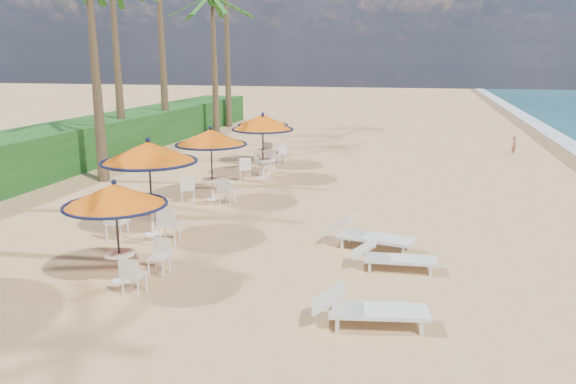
% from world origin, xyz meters
% --- Properties ---
extents(ground, '(160.00, 160.00, 0.00)m').
position_xyz_m(ground, '(0.00, 0.00, 0.00)').
color(ground, tan).
rests_on(ground, ground).
extents(scrub_hedge, '(3.00, 40.00, 1.80)m').
position_xyz_m(scrub_hedge, '(-13.50, 11.00, 0.90)').
color(scrub_hedge, '#194716').
rests_on(scrub_hedge, ground).
extents(station_0, '(2.14, 2.14, 2.23)m').
position_xyz_m(station_0, '(-4.53, -0.09, 1.70)').
color(station_0, black).
rests_on(station_0, ground).
extents(station_1, '(2.53, 2.53, 2.64)m').
position_xyz_m(station_1, '(-5.44, 3.00, 2.01)').
color(station_1, black).
rests_on(station_1, ground).
extents(station_2, '(2.37, 2.37, 2.47)m').
position_xyz_m(station_2, '(-5.25, 6.94, 1.89)').
color(station_2, black).
rests_on(station_2, ground).
extents(station_3, '(2.43, 2.54, 2.53)m').
position_xyz_m(station_3, '(-4.65, 10.86, 1.85)').
color(station_3, black).
rests_on(station_3, ground).
extents(station_4, '(2.22, 2.22, 2.32)m').
position_xyz_m(station_4, '(-5.32, 13.68, 1.69)').
color(station_4, black).
rests_on(station_4, ground).
extents(lounger_near, '(2.13, 0.98, 0.74)m').
position_xyz_m(lounger_near, '(0.67, -0.89, 0.34)').
color(lounger_near, white).
rests_on(lounger_near, ground).
extents(lounger_mid, '(1.90, 0.71, 0.67)m').
position_xyz_m(lounger_mid, '(0.93, 1.97, 0.31)').
color(lounger_mid, white).
rests_on(lounger_mid, ground).
extents(lounger_far, '(2.27, 1.10, 0.78)m').
position_xyz_m(lounger_far, '(0.25, 3.29, 0.37)').
color(lounger_far, white).
rests_on(lounger_far, ground).
extents(palm_6, '(5.00, 5.00, 8.10)m').
position_xyz_m(palm_6, '(-10.98, 22.51, 7.36)').
color(palm_6, brown).
rests_on(palm_6, ground).
extents(person, '(0.26, 0.37, 0.94)m').
position_xyz_m(person, '(5.85, 19.09, 0.47)').
color(person, '#925D4A').
rests_on(person, ground).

